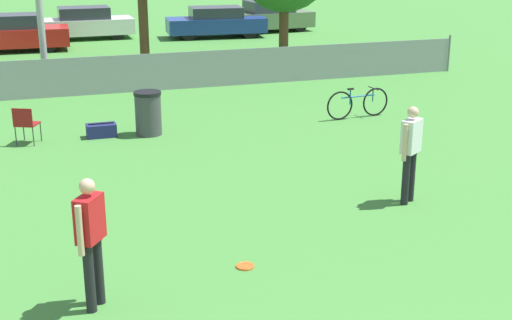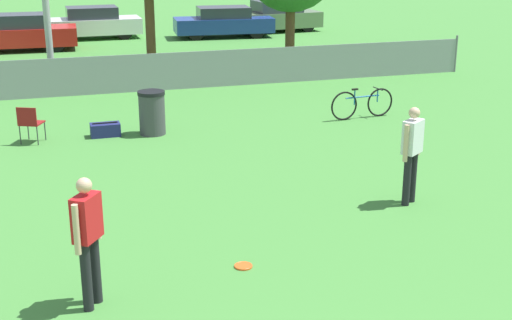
# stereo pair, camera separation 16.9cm
# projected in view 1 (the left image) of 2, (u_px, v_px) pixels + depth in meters

# --- Properties ---
(fence_backline) EXTENTS (21.10, 0.07, 1.21)m
(fence_backline) POSITION_uv_depth(u_px,v_px,m) (133.00, 73.00, 20.67)
(fence_backline) COLOR gray
(fence_backline) RESTS_ON ground_plane
(player_thrower_red) EXTENTS (0.41, 0.48, 1.71)m
(player_thrower_red) POSITION_uv_depth(u_px,v_px,m) (91.00, 235.00, 8.65)
(player_thrower_red) COLOR black
(player_thrower_red) RESTS_ON ground_plane
(player_receiver_white) EXTENTS (0.47, 0.41, 1.71)m
(player_receiver_white) POSITION_uv_depth(u_px,v_px,m) (411.00, 148.00, 12.09)
(player_receiver_white) COLOR black
(player_receiver_white) RESTS_ON ground_plane
(frisbee_disc) EXTENTS (0.26, 0.26, 0.03)m
(frisbee_disc) POSITION_uv_depth(u_px,v_px,m) (245.00, 266.00, 10.01)
(frisbee_disc) COLOR #E5591E
(frisbee_disc) RESTS_ON ground_plane
(folding_chair_sideline) EXTENTS (0.60, 0.60, 0.84)m
(folding_chair_sideline) POSITION_uv_depth(u_px,v_px,m) (26.00, 122.00, 15.60)
(folding_chair_sideline) COLOR #333338
(folding_chair_sideline) RESTS_ON ground_plane
(bicycle_sideline) EXTENTS (1.76, 0.44, 0.78)m
(bicycle_sideline) POSITION_uv_depth(u_px,v_px,m) (358.00, 103.00, 17.86)
(bicycle_sideline) COLOR black
(bicycle_sideline) RESTS_ON ground_plane
(trash_bin) EXTENTS (0.63, 0.63, 1.01)m
(trash_bin) POSITION_uv_depth(u_px,v_px,m) (148.00, 113.00, 16.35)
(trash_bin) COLOR #3F3F44
(trash_bin) RESTS_ON ground_plane
(gear_bag_sideline) EXTENTS (0.67, 0.37, 0.33)m
(gear_bag_sideline) POSITION_uv_depth(u_px,v_px,m) (101.00, 130.00, 16.28)
(gear_bag_sideline) COLOR navy
(gear_bag_sideline) RESTS_ON ground_plane
(parked_car_red) EXTENTS (4.39, 1.85, 1.42)m
(parked_car_red) POSITION_uv_depth(u_px,v_px,m) (11.00, 33.00, 27.62)
(parked_car_red) COLOR black
(parked_car_red) RESTS_ON ground_plane
(parked_car_white) EXTENTS (4.12, 1.73, 1.37)m
(parked_car_white) POSITION_uv_depth(u_px,v_px,m) (84.00, 23.00, 30.79)
(parked_car_white) COLOR black
(parked_car_white) RESTS_ON ground_plane
(parked_car_blue) EXTENTS (4.42, 2.05, 1.32)m
(parked_car_blue) POSITION_uv_depth(u_px,v_px,m) (216.00, 22.00, 31.29)
(parked_car_blue) COLOR black
(parked_car_blue) RESTS_ON ground_plane
(parked_car_olive) EXTENTS (4.12, 2.11, 1.42)m
(parked_car_olive) POSITION_uv_depth(u_px,v_px,m) (269.00, 16.00, 33.10)
(parked_car_olive) COLOR black
(parked_car_olive) RESTS_ON ground_plane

